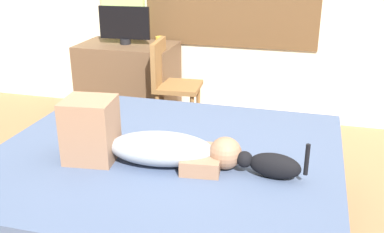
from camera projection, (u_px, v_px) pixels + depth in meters
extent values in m
cube|color=#38383D|center=(167.00, 222.00, 2.68)|extent=(1.98, 1.75, 0.14)
cube|color=#425170|center=(166.00, 183.00, 2.59)|extent=(1.92, 1.70, 0.39)
ellipsoid|color=#8C939E|center=(161.00, 149.00, 2.36)|extent=(0.59, 0.32, 0.17)
sphere|color=#8C664C|center=(225.00, 153.00, 2.31)|extent=(0.17, 0.17, 0.17)
cube|color=#8C664C|center=(91.00, 130.00, 2.38)|extent=(0.29, 0.27, 0.34)
cube|color=#8C664C|center=(202.00, 159.00, 2.34)|extent=(0.23, 0.30, 0.08)
ellipsoid|color=black|center=(275.00, 166.00, 2.22)|extent=(0.27, 0.14, 0.13)
sphere|color=black|center=(245.00, 159.00, 2.26)|extent=(0.08, 0.08, 0.08)
cylinder|color=black|center=(307.00, 160.00, 2.14)|extent=(0.02, 0.02, 0.16)
cube|color=brown|center=(129.00, 82.00, 4.35)|extent=(0.90, 0.56, 0.74)
cylinder|color=black|center=(125.00, 41.00, 4.21)|extent=(0.10, 0.10, 0.05)
cube|color=black|center=(124.00, 23.00, 4.14)|extent=(0.48, 0.07, 0.30)
cylinder|color=gold|center=(160.00, 41.00, 4.17)|extent=(0.08, 0.08, 0.08)
cylinder|color=brown|center=(198.00, 108.00, 4.10)|extent=(0.04, 0.04, 0.44)
cylinder|color=brown|center=(192.00, 120.00, 3.82)|extent=(0.04, 0.04, 0.44)
cylinder|color=brown|center=(166.00, 106.00, 4.16)|extent=(0.04, 0.04, 0.44)
cylinder|color=brown|center=(158.00, 117.00, 3.88)|extent=(0.04, 0.04, 0.44)
cube|color=brown|center=(178.00, 87.00, 3.90)|extent=(0.41, 0.41, 0.04)
cube|color=brown|center=(159.00, 62.00, 3.86)|extent=(0.07, 0.38, 0.38)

